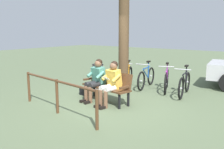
{
  "coord_description": "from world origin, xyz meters",
  "views": [
    {
      "loc": [
        -3.97,
        5.16,
        2.02
      ],
      "look_at": [
        0.25,
        -0.42,
        0.75
      ],
      "focal_mm": 39.41,
      "sensor_mm": 36.0,
      "label": 1
    }
  ],
  "objects_px": {
    "person_reading": "(111,81)",
    "bicycle_green": "(128,77)",
    "litter_bin": "(98,76)",
    "bicycle_black": "(146,78)",
    "person_companion": "(96,78)",
    "bicycle_blue": "(166,80)",
    "bicycle_silver": "(185,84)",
    "handbag": "(84,91)",
    "tree_trunk": "(124,33)",
    "bench": "(108,84)"
  },
  "relations": [
    {
      "from": "bench",
      "to": "handbag",
      "type": "height_order",
      "value": "bench"
    },
    {
      "from": "bicycle_silver",
      "to": "bicycle_blue",
      "type": "bearing_deg",
      "value": -117.04
    },
    {
      "from": "person_reading",
      "to": "bicycle_blue",
      "type": "xyz_separation_m",
      "value": [
        -0.5,
        -2.4,
        -0.31
      ]
    },
    {
      "from": "person_companion",
      "to": "bicycle_green",
      "type": "xyz_separation_m",
      "value": [
        0.27,
        -2.07,
        -0.3
      ]
    },
    {
      "from": "bicycle_black",
      "to": "handbag",
      "type": "bearing_deg",
      "value": -36.07
    },
    {
      "from": "bicycle_blue",
      "to": "bicycle_green",
      "type": "bearing_deg",
      "value": -102.54
    },
    {
      "from": "bicycle_blue",
      "to": "bicycle_green",
      "type": "xyz_separation_m",
      "value": [
        1.41,
        0.23,
        0.0
      ]
    },
    {
      "from": "handbag",
      "to": "bicycle_blue",
      "type": "xyz_separation_m",
      "value": [
        -1.81,
        -2.09,
        0.24
      ]
    },
    {
      "from": "handbag",
      "to": "bicycle_green",
      "type": "distance_m",
      "value": 1.92
    },
    {
      "from": "bicycle_silver",
      "to": "bicycle_green",
      "type": "relative_size",
      "value": 1.06
    },
    {
      "from": "person_reading",
      "to": "bicycle_black",
      "type": "relative_size",
      "value": 0.72
    },
    {
      "from": "bench",
      "to": "bicycle_silver",
      "type": "xyz_separation_m",
      "value": [
        -1.5,
        -1.97,
        -0.15
      ]
    },
    {
      "from": "bench",
      "to": "bicycle_green",
      "type": "bearing_deg",
      "value": -62.98
    },
    {
      "from": "litter_bin",
      "to": "bench",
      "type": "bearing_deg",
      "value": 140.4
    },
    {
      "from": "bench",
      "to": "bicycle_green",
      "type": "distance_m",
      "value": 2.06
    },
    {
      "from": "bench",
      "to": "handbag",
      "type": "xyz_separation_m",
      "value": [
        1.02,
        -0.09,
        -0.39
      ]
    },
    {
      "from": "bicycle_blue",
      "to": "bicycle_black",
      "type": "height_order",
      "value": "same"
    },
    {
      "from": "litter_bin",
      "to": "bicycle_black",
      "type": "bearing_deg",
      "value": -137.57
    },
    {
      "from": "person_companion",
      "to": "bicycle_blue",
      "type": "bearing_deg",
      "value": -106.72
    },
    {
      "from": "bicycle_blue",
      "to": "bicycle_black",
      "type": "distance_m",
      "value": 0.77
    },
    {
      "from": "tree_trunk",
      "to": "bicycle_black",
      "type": "distance_m",
      "value": 1.85
    },
    {
      "from": "handbag",
      "to": "litter_bin",
      "type": "height_order",
      "value": "litter_bin"
    },
    {
      "from": "bench",
      "to": "person_reading",
      "type": "distance_m",
      "value": 0.4
    },
    {
      "from": "bicycle_silver",
      "to": "bicycle_black",
      "type": "xyz_separation_m",
      "value": [
        1.48,
        -0.22,
        0.0
      ]
    },
    {
      "from": "litter_bin",
      "to": "bicycle_silver",
      "type": "distance_m",
      "value": 2.9
    },
    {
      "from": "handbag",
      "to": "bicycle_blue",
      "type": "height_order",
      "value": "bicycle_blue"
    },
    {
      "from": "bench",
      "to": "bicycle_blue",
      "type": "relative_size",
      "value": 1.05
    },
    {
      "from": "bicycle_black",
      "to": "person_companion",
      "type": "bearing_deg",
      "value": -18.7
    },
    {
      "from": "handbag",
      "to": "tree_trunk",
      "type": "bearing_deg",
      "value": -119.11
    },
    {
      "from": "bicycle_green",
      "to": "bicycle_blue",
      "type": "bearing_deg",
      "value": 76.79
    },
    {
      "from": "person_companion",
      "to": "bicycle_green",
      "type": "distance_m",
      "value": 2.11
    },
    {
      "from": "bicycle_silver",
      "to": "tree_trunk",
      "type": "bearing_deg",
      "value": -80.02
    },
    {
      "from": "litter_bin",
      "to": "tree_trunk",
      "type": "bearing_deg",
      "value": -163.51
    },
    {
      "from": "person_reading",
      "to": "litter_bin",
      "type": "bearing_deg",
      "value": -29.43
    },
    {
      "from": "litter_bin",
      "to": "bicycle_green",
      "type": "distance_m",
      "value": 1.12
    },
    {
      "from": "litter_bin",
      "to": "bicycle_green",
      "type": "xyz_separation_m",
      "value": [
        -0.63,
        -0.93,
        -0.07
      ]
    },
    {
      "from": "person_reading",
      "to": "bicycle_green",
      "type": "relative_size",
      "value": 0.76
    },
    {
      "from": "litter_bin",
      "to": "person_reading",
      "type": "bearing_deg",
      "value": 140.96
    },
    {
      "from": "bicycle_blue",
      "to": "bicycle_silver",
      "type": "bearing_deg",
      "value": 51.3
    },
    {
      "from": "tree_trunk",
      "to": "litter_bin",
      "type": "height_order",
      "value": "tree_trunk"
    },
    {
      "from": "bench",
      "to": "person_companion",
      "type": "height_order",
      "value": "person_companion"
    },
    {
      "from": "litter_bin",
      "to": "bicycle_black",
      "type": "xyz_separation_m",
      "value": [
        -1.27,
        -1.16,
        -0.07
      ]
    },
    {
      "from": "bench",
      "to": "litter_bin",
      "type": "relative_size",
      "value": 1.92
    },
    {
      "from": "person_companion",
      "to": "litter_bin",
      "type": "height_order",
      "value": "person_companion"
    },
    {
      "from": "person_companion",
      "to": "bicycle_black",
      "type": "height_order",
      "value": "person_companion"
    },
    {
      "from": "person_reading",
      "to": "bicycle_silver",
      "type": "bearing_deg",
      "value": -109.4
    },
    {
      "from": "person_companion",
      "to": "handbag",
      "type": "relative_size",
      "value": 4.0
    },
    {
      "from": "person_companion",
      "to": "tree_trunk",
      "type": "bearing_deg",
      "value": -80.11
    },
    {
      "from": "person_companion",
      "to": "bicycle_silver",
      "type": "xyz_separation_m",
      "value": [
        -1.84,
        -2.08,
        -0.3
      ]
    },
    {
      "from": "bench",
      "to": "tree_trunk",
      "type": "xyz_separation_m",
      "value": [
        0.35,
        -1.29,
        1.43
      ]
    }
  ]
}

